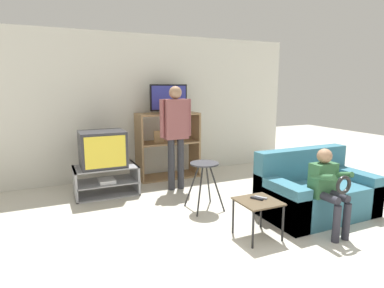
% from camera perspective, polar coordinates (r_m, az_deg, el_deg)
% --- Properties ---
extents(wall_back, '(6.40, 0.06, 2.60)m').
position_cam_1_polar(wall_back, '(5.99, -9.98, 6.49)').
color(wall_back, silver).
rests_on(wall_back, ground_plane).
extents(tv_stand, '(0.95, 0.57, 0.45)m').
position_cam_1_polar(tv_stand, '(5.23, -15.03, -6.28)').
color(tv_stand, '#939399').
rests_on(tv_stand, ground_plane).
extents(television_main, '(0.67, 0.55, 0.55)m').
position_cam_1_polar(television_main, '(5.12, -15.62, -0.84)').
color(television_main, '#2D2D33').
rests_on(television_main, tv_stand).
extents(media_shelf, '(1.12, 0.49, 1.20)m').
position_cam_1_polar(media_shelf, '(5.92, -4.32, -0.15)').
color(media_shelf, '#9E7A51').
rests_on(media_shelf, ground_plane).
extents(television_flat, '(0.70, 0.20, 0.51)m').
position_cam_1_polar(television_flat, '(5.85, -4.15, 7.92)').
color(television_flat, black).
rests_on(television_flat, media_shelf).
extents(folding_stool, '(0.43, 0.43, 0.66)m').
position_cam_1_polar(folding_stool, '(4.37, 2.21, -4.73)').
color(folding_stool, black).
rests_on(folding_stool, ground_plane).
extents(snack_table, '(0.44, 0.44, 0.43)m').
position_cam_1_polar(snack_table, '(3.70, 11.64, -10.62)').
color(snack_table, brown).
rests_on(snack_table, ground_plane).
extents(remote_control_black, '(0.10, 0.14, 0.02)m').
position_cam_1_polar(remote_control_black, '(3.71, 11.44, -9.46)').
color(remote_control_black, '#232328').
rests_on(remote_control_black, snack_table).
extents(remote_control_white, '(0.11, 0.14, 0.02)m').
position_cam_1_polar(remote_control_white, '(3.74, 12.11, -9.30)').
color(remote_control_white, gray).
rests_on(remote_control_white, snack_table).
extents(couch, '(1.46, 0.84, 0.84)m').
position_cam_1_polar(couch, '(4.59, 20.98, -8.11)').
color(couch, teal).
rests_on(couch, ground_plane).
extents(person_standing_adult, '(0.53, 0.20, 1.68)m').
position_cam_1_polar(person_standing_adult, '(5.15, -2.92, 2.94)').
color(person_standing_adult, '#2D2D33').
rests_on(person_standing_adult, ground_plane).
extents(person_seated_child, '(0.33, 0.43, 0.98)m').
position_cam_1_polar(person_seated_child, '(3.97, 23.04, -6.66)').
color(person_seated_child, '#2D2D38').
rests_on(person_seated_child, ground_plane).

